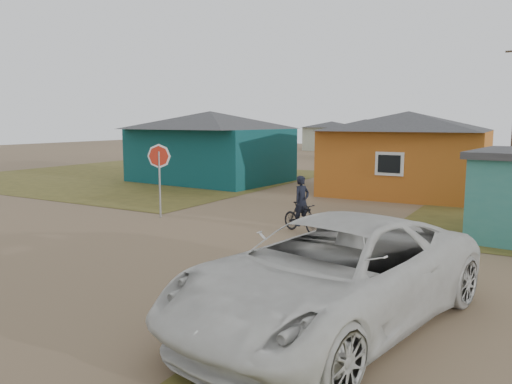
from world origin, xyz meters
TOP-DOWN VIEW (x-y plane):
  - ground at (0.00, 0.00)m, footprint 120.00×120.00m
  - grass_nw at (-14.00, 13.00)m, footprint 20.00×18.00m
  - house_teal at (-8.50, 13.50)m, footprint 8.93×7.08m
  - house_yellow at (2.50, 14.00)m, footprint 7.72×6.76m
  - house_pale_west at (-6.00, 34.00)m, footprint 7.04×6.15m
  - house_pale_north at (-14.00, 46.00)m, footprint 6.28×5.81m
  - stop_sign at (-3.67, 3.55)m, footprint 0.86×0.08m
  - cyclist at (1.76, 3.87)m, footprint 1.63×0.98m
  - vehicle at (5.22, -2.34)m, footprint 4.26×6.97m

SIDE VIEW (x-z plane):
  - ground at x=0.00m, z-range 0.00..0.00m
  - grass_nw at x=-14.00m, z-range 0.00..0.01m
  - cyclist at x=1.76m, z-range -0.24..1.54m
  - vehicle at x=5.22m, z-range 0.00..1.81m
  - house_pale_north at x=-14.00m, z-range 0.05..3.45m
  - house_pale_west at x=-6.00m, z-range 0.06..3.66m
  - stop_sign at x=-3.67m, z-range 0.61..3.25m
  - house_yellow at x=2.50m, z-range 0.05..3.95m
  - house_teal at x=-8.50m, z-range 0.05..4.05m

